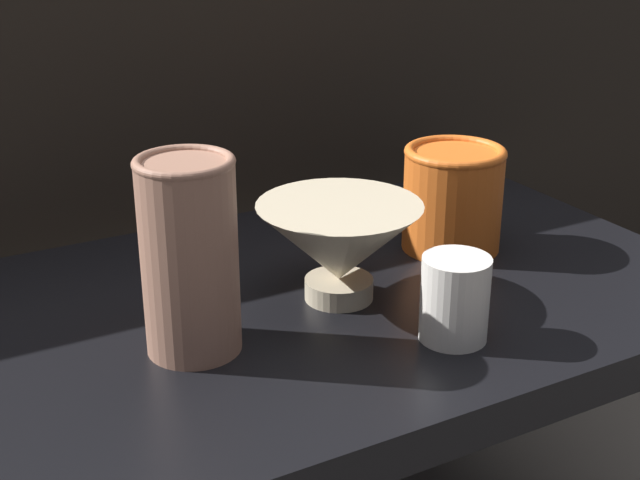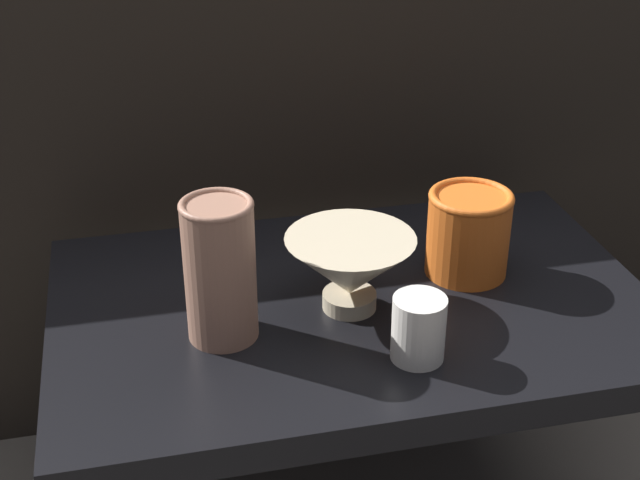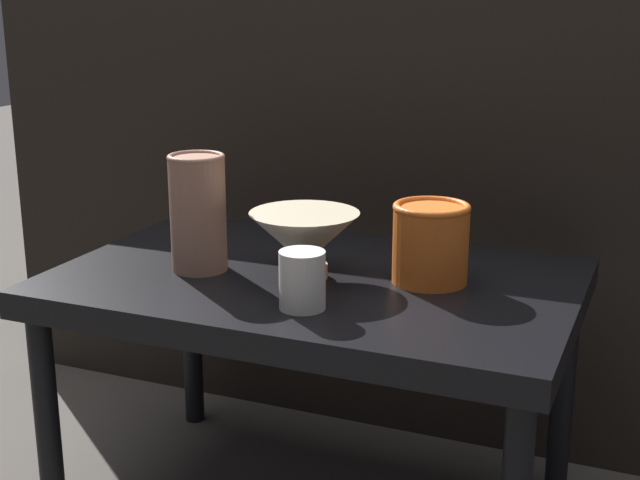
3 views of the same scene
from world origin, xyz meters
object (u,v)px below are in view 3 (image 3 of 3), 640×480
at_px(cup, 302,280).
at_px(vase_colorful_right, 431,242).
at_px(bowl, 304,240).
at_px(vase_textured_left, 198,211).

bearing_deg(cup, vase_colorful_right, 53.95).
bearing_deg(vase_colorful_right, bowl, -163.52).
bearing_deg(vase_textured_left, bowl, 8.62).
distance_m(vase_colorful_right, cup, 0.21).
xyz_separation_m(vase_textured_left, cup, (0.21, -0.09, -0.05)).
xyz_separation_m(vase_colorful_right, cup, (-0.12, -0.17, -0.02)).
height_order(bowl, cup, bowl).
height_order(vase_textured_left, vase_colorful_right, vase_textured_left).
xyz_separation_m(bowl, vase_textured_left, (-0.16, -0.02, 0.03)).
height_order(bowl, vase_colorful_right, vase_colorful_right).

